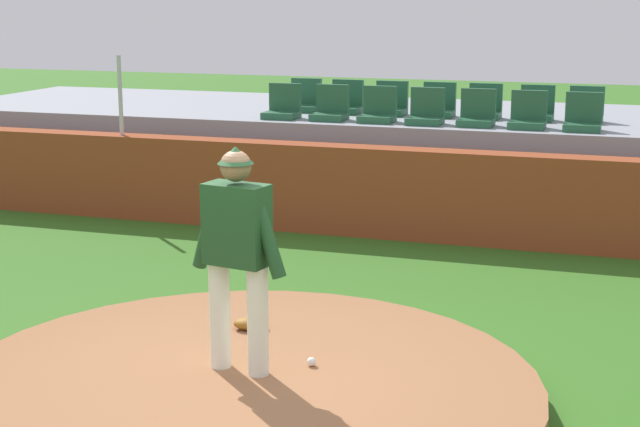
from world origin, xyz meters
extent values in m
plane|color=#33681F|center=(0.00, 0.00, 0.00)|extent=(60.00, 60.00, 0.00)
cylinder|color=#96623E|center=(0.00, 0.00, 0.11)|extent=(4.68, 4.68, 0.22)
cylinder|color=white|center=(-0.26, 0.21, 0.65)|extent=(0.17, 0.17, 0.88)
cylinder|color=white|center=(0.09, 0.14, 0.65)|extent=(0.17, 0.17, 0.88)
cube|color=#1E4723|center=(-0.09, 0.18, 1.41)|extent=(0.53, 0.34, 0.63)
cylinder|color=#1E4723|center=(-0.34, 0.22, 1.37)|extent=(0.32, 0.16, 0.71)
cylinder|color=#1E4723|center=(0.17, 0.13, 1.37)|extent=(0.35, 0.17, 0.71)
sphere|color=#8C6647|center=(-0.09, 0.18, 1.87)|extent=(0.24, 0.24, 0.24)
cone|color=#1E4723|center=(-0.09, 0.18, 1.95)|extent=(0.32, 0.32, 0.13)
sphere|color=white|center=(0.43, 0.44, 0.25)|extent=(0.07, 0.07, 0.07)
ellipsoid|color=brown|center=(-0.37, 1.11, 0.27)|extent=(0.35, 0.29, 0.11)
cube|color=brown|center=(0.00, 5.67, 0.59)|extent=(16.64, 0.40, 1.19)
cylinder|color=silver|center=(-4.17, 5.67, 1.75)|extent=(0.06, 0.06, 1.12)
cube|color=gray|center=(0.00, 8.22, 0.69)|extent=(16.17, 3.93, 1.38)
cube|color=#235839|center=(-2.13, 6.69, 1.43)|extent=(0.48, 0.44, 0.10)
cube|color=#235839|center=(-2.13, 6.87, 1.68)|extent=(0.48, 0.08, 0.40)
cube|color=#235839|center=(-1.40, 6.72, 1.43)|extent=(0.48, 0.44, 0.10)
cube|color=#235839|center=(-1.40, 6.90, 1.68)|extent=(0.48, 0.08, 0.40)
cube|color=#235839|center=(-0.69, 6.71, 1.43)|extent=(0.48, 0.44, 0.10)
cube|color=#235839|center=(-0.69, 6.89, 1.68)|extent=(0.48, 0.08, 0.40)
cube|color=#235839|center=(0.00, 6.69, 1.43)|extent=(0.48, 0.44, 0.10)
cube|color=#235839|center=(0.00, 6.87, 1.68)|extent=(0.48, 0.08, 0.40)
cube|color=#235839|center=(0.70, 6.73, 1.43)|extent=(0.48, 0.44, 0.10)
cube|color=#235839|center=(0.70, 6.91, 1.68)|extent=(0.48, 0.08, 0.40)
cube|color=#235839|center=(1.40, 6.70, 1.43)|extent=(0.48, 0.44, 0.10)
cube|color=#235839|center=(1.40, 6.88, 1.68)|extent=(0.48, 0.08, 0.40)
cube|color=#235839|center=(2.12, 6.68, 1.43)|extent=(0.48, 0.44, 0.10)
cube|color=#235839|center=(2.12, 6.86, 1.68)|extent=(0.48, 0.08, 0.40)
cube|color=#235839|center=(-2.11, 7.62, 1.43)|extent=(0.48, 0.44, 0.10)
cube|color=#235839|center=(-2.11, 7.80, 1.68)|extent=(0.48, 0.08, 0.40)
cube|color=#235839|center=(-1.43, 7.58, 1.43)|extent=(0.48, 0.44, 0.10)
cube|color=#235839|center=(-1.43, 7.76, 1.68)|extent=(0.48, 0.08, 0.40)
cube|color=#235839|center=(-0.73, 7.57, 1.43)|extent=(0.48, 0.44, 0.10)
cube|color=#235839|center=(-0.73, 7.75, 1.68)|extent=(0.48, 0.08, 0.40)
cube|color=#235839|center=(-0.01, 7.59, 1.43)|extent=(0.48, 0.44, 0.10)
cube|color=#235839|center=(-0.01, 7.77, 1.68)|extent=(0.48, 0.08, 0.40)
cube|color=#235839|center=(0.68, 7.59, 1.43)|extent=(0.48, 0.44, 0.10)
cube|color=#235839|center=(0.68, 7.77, 1.68)|extent=(0.48, 0.08, 0.40)
cube|color=#235839|center=(1.42, 7.58, 1.43)|extent=(0.48, 0.44, 0.10)
cube|color=#235839|center=(1.42, 7.76, 1.68)|extent=(0.48, 0.08, 0.40)
cube|color=#235839|center=(2.11, 7.60, 1.43)|extent=(0.48, 0.44, 0.10)
cube|color=#235839|center=(2.11, 7.78, 1.68)|extent=(0.48, 0.08, 0.40)
camera|label=1|loc=(2.78, -6.56, 3.13)|focal=54.68mm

